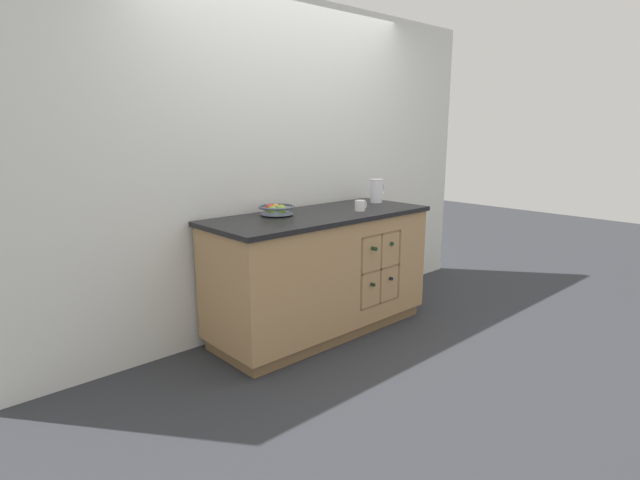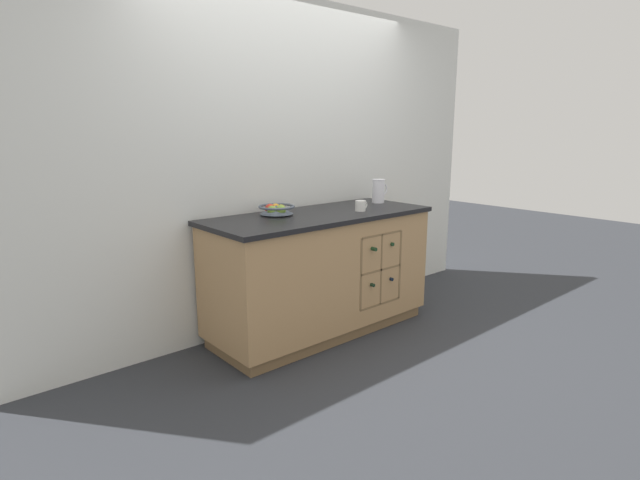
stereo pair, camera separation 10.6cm
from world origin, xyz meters
name	(u,v)px [view 2 (the right image)]	position (x,y,z in m)	size (l,w,h in m)	color
ground_plane	(320,330)	(0.00, 0.00, 0.00)	(14.00, 14.00, 0.00)	#2D3035
back_wall	(287,165)	(0.00, 0.40, 1.27)	(4.40, 0.06, 2.55)	silver
kitchen_island	(321,272)	(0.00, 0.00, 0.48)	(1.80, 0.73, 0.94)	brown
fruit_bowl	(276,209)	(-0.29, 0.15, 0.98)	(0.27, 0.27, 0.08)	#4C5666
white_pitcher	(379,190)	(0.74, 0.09, 1.04)	(0.17, 0.11, 0.20)	white
ceramic_mug	(361,206)	(0.31, -0.13, 0.98)	(0.11, 0.08, 0.08)	white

